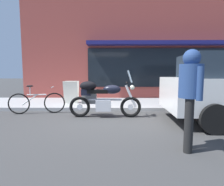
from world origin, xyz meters
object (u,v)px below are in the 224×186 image
Objects in this scene: touring_motorcycle at (101,97)px; pedestrian_walking at (191,87)px; sandwich_board_sign at (71,92)px; parked_bicycle at (37,102)px.

pedestrian_walking is at bearing -55.79° from touring_motorcycle.
sandwich_board_sign is at bearing 124.79° from pedestrian_walking.
sandwich_board_sign is (0.81, 1.35, 0.19)m from parked_bicycle.
touring_motorcycle is 2.44× the size of sandwich_board_sign.
parked_bicycle is at bearing 168.04° from touring_motorcycle.
pedestrian_walking is 1.94× the size of sandwich_board_sign.
parked_bicycle is 4.77m from pedestrian_walking.
touring_motorcycle is at bearing 124.21° from pedestrian_walking.
sandwich_board_sign is (-2.93, 4.22, -0.51)m from pedestrian_walking.
touring_motorcycle is at bearing -54.43° from sandwich_board_sign.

